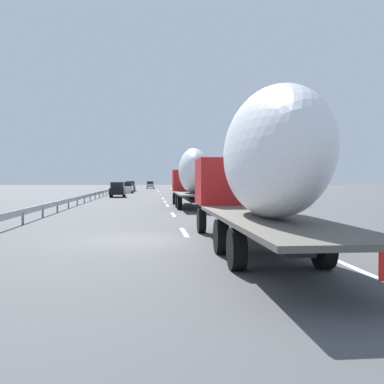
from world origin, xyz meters
TOP-DOWN VIEW (x-y plane):
  - ground_plane at (40.00, 0.00)m, footprint 260.00×260.00m
  - lane_stripe_0 at (2.00, -1.80)m, footprint 3.20×0.20m
  - lane_stripe_1 at (11.47, -1.80)m, footprint 3.20×0.20m
  - lane_stripe_2 at (21.36, -1.80)m, footprint 3.20×0.20m
  - lane_stripe_3 at (27.80, -1.80)m, footprint 3.20×0.20m
  - lane_stripe_4 at (35.86, -1.80)m, footprint 3.20×0.20m
  - lane_stripe_5 at (51.61, -1.80)m, footprint 3.20×0.20m
  - lane_stripe_6 at (50.32, -1.80)m, footprint 3.20×0.20m
  - lane_stripe_7 at (65.04, -1.80)m, footprint 3.20×0.20m
  - lane_stripe_8 at (77.94, -1.80)m, footprint 3.20×0.20m
  - lane_stripe_9 at (85.60, -1.80)m, footprint 3.20×0.20m
  - edge_line_right at (45.00, -5.50)m, footprint 110.00×0.20m
  - truck_lead at (18.16, -3.60)m, footprint 13.32×2.55m
  - truck_trailing at (-3.69, -3.60)m, footprint 14.30×2.55m
  - car_red_compact at (68.77, 3.55)m, footprint 4.64×1.74m
  - car_white_van at (58.30, 3.58)m, footprint 4.70×1.82m
  - car_black_suv at (40.35, 3.86)m, footprint 4.07×1.83m
  - car_silver_hatch at (94.03, -0.14)m, footprint 4.79×1.82m
  - road_sign at (42.47, -6.70)m, footprint 0.10×0.90m
  - tree_0 at (80.98, -12.16)m, footprint 3.87×3.87m
  - tree_1 at (85.63, -13.14)m, footprint 3.82×3.82m
  - tree_2 at (50.37, -13.17)m, footprint 3.80×3.80m
  - tree_3 at (34.09, -9.70)m, footprint 2.80×2.80m
  - tree_4 at (25.49, -11.53)m, footprint 3.96×3.96m
  - guardrail_median at (43.00, 6.00)m, footprint 94.00×0.10m

SIDE VIEW (x-z plane):
  - ground_plane at x=40.00m, z-range 0.00..0.00m
  - lane_stripe_0 at x=2.00m, z-range 0.00..0.01m
  - lane_stripe_1 at x=11.47m, z-range 0.00..0.01m
  - lane_stripe_2 at x=21.36m, z-range 0.00..0.01m
  - lane_stripe_3 at x=27.80m, z-range 0.00..0.01m
  - lane_stripe_4 at x=35.86m, z-range 0.00..0.01m
  - lane_stripe_5 at x=51.61m, z-range 0.00..0.01m
  - lane_stripe_6 at x=50.32m, z-range 0.00..0.01m
  - lane_stripe_7 at x=65.04m, z-range 0.00..0.01m
  - lane_stripe_8 at x=77.94m, z-range 0.00..0.01m
  - lane_stripe_9 at x=85.60m, z-range 0.00..0.01m
  - edge_line_right at x=45.00m, z-range 0.00..0.01m
  - guardrail_median at x=43.00m, z-range 0.20..0.96m
  - car_silver_hatch at x=94.03m, z-range 0.02..1.82m
  - car_white_van at x=58.30m, z-range 0.01..1.84m
  - car_black_suv at x=40.35m, z-range 0.00..1.91m
  - car_red_compact at x=68.77m, z-range 0.00..1.94m
  - road_sign at x=42.47m, z-range 0.58..3.54m
  - truck_lead at x=18.16m, z-range 0.25..4.84m
  - truck_trailing at x=-3.69m, z-range 0.28..4.93m
  - tree_1 at x=85.63m, z-range 0.72..6.68m
  - tree_0 at x=80.98m, z-range 0.66..7.16m
  - tree_2 at x=50.37m, z-range 0.87..7.27m
  - tree_4 at x=25.49m, z-range 0.80..7.52m
  - tree_3 at x=34.09m, z-range 0.96..8.62m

